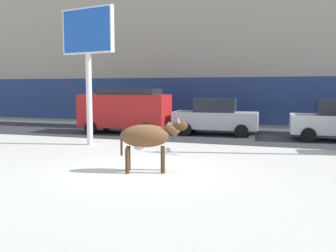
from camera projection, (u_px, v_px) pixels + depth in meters
The scene contains 9 objects.
ground_plane at pixel (147, 171), 10.31m from camera, with size 120.00×120.00×0.00m, color silver.
road_strip at pixel (208, 135), 18.20m from camera, with size 60.00×5.60×0.01m, color #333338.
building_facade at pixel (232, 26), 24.55m from camera, with size 44.00×6.10×13.00m.
cow_brown at pixel (148, 137), 10.17m from camera, with size 1.92×1.04×1.54m.
billboard at pixel (88, 39), 14.74m from camera, with size 2.51×0.67×5.56m.
car_red_van at pixel (125, 109), 19.08m from camera, with size 4.66×2.25×2.32m.
car_silver_sedan at pixel (216, 117), 18.40m from camera, with size 4.26×2.10×1.84m.
pedestrian_by_cars at pixel (148, 112), 22.47m from camera, with size 0.36×0.24×1.73m.
pedestrian_far_left at pixel (160, 112), 22.21m from camera, with size 0.36×0.24×1.73m.
Camera 1 is at (3.70, -9.43, 2.35)m, focal length 39.00 mm.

